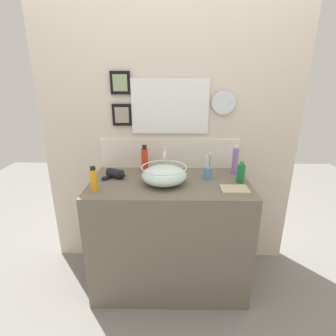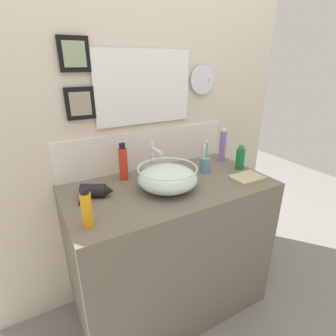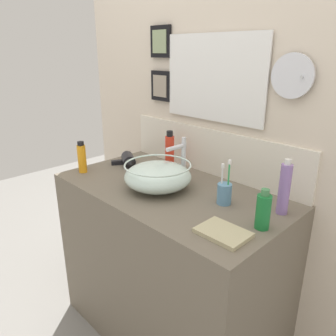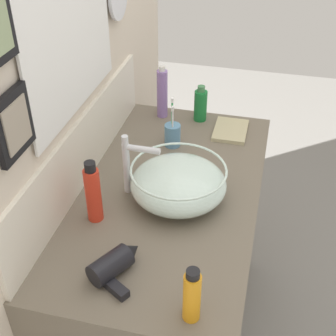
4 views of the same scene
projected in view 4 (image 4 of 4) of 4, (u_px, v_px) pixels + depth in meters
The scene contains 11 objects.
vanity_counter at pixel (169, 275), 1.84m from camera, with size 1.13×0.61×0.86m, color #6B6051.
back_panel at pixel (63, 69), 1.42m from camera, with size 2.02×0.10×2.53m.
glass_bowl_sink at pixel (178, 183), 1.52m from camera, with size 0.31×0.31×0.12m.
faucet at pixel (131, 161), 1.51m from camera, with size 0.02×0.13×0.22m.
hair_drier at pixel (115, 264), 1.28m from camera, with size 0.19×0.14×0.07m.
toothbrush_cup at pixel (173, 135), 1.79m from camera, with size 0.06×0.06×0.20m.
lotion_bottle at pixel (162, 93), 1.94m from camera, with size 0.04×0.04×0.23m.
soap_dispenser at pixel (201, 105), 1.94m from camera, with size 0.05×0.05×0.15m.
shampoo_bottle at pixel (93, 193), 1.42m from camera, with size 0.05×0.05×0.21m.
spray_bottle at pixel (192, 296), 1.13m from camera, with size 0.04×0.04×0.17m.
hand_towel at pixel (231, 130), 1.89m from camera, with size 0.18×0.13×0.02m, color tan.
Camera 4 is at (-1.21, -0.30, 1.85)m, focal length 50.00 mm.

